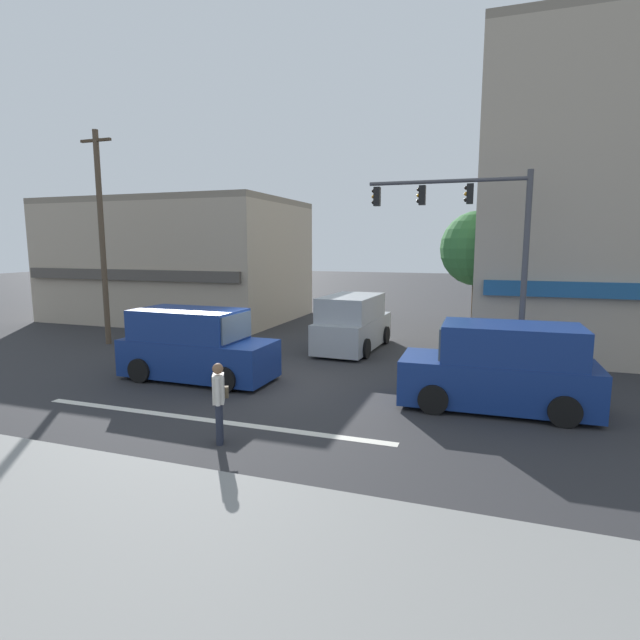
# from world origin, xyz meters

# --- Properties ---
(ground_plane) EXTENTS (120.00, 120.00, 0.00)m
(ground_plane) POSITION_xyz_m (0.00, 0.00, 0.00)
(ground_plane) COLOR #2B2B2D
(lane_marking_stripe) EXTENTS (9.00, 0.24, 0.01)m
(lane_marking_stripe) POSITION_xyz_m (0.00, -3.50, 0.00)
(lane_marking_stripe) COLOR silver
(lane_marking_stripe) RESTS_ON ground
(sidewalk_curb) EXTENTS (40.00, 5.00, 0.16)m
(sidewalk_curb) POSITION_xyz_m (0.00, -8.50, 0.08)
(sidewalk_curb) COLOR gray
(sidewalk_curb) RESTS_ON ground
(building_left_block) EXTENTS (12.58, 8.43, 6.35)m
(building_left_block) POSITION_xyz_m (-10.25, 10.55, 3.18)
(building_left_block) COLOR tan
(building_left_block) RESTS_ON ground
(street_tree) EXTENTS (2.92, 2.92, 5.33)m
(street_tree) POSITION_xyz_m (5.54, 7.53, 3.84)
(street_tree) COLOR #4C3823
(street_tree) RESTS_ON ground
(utility_pole_near_left) EXTENTS (1.40, 0.22, 8.41)m
(utility_pole_near_left) POSITION_xyz_m (-8.62, 3.05, 4.35)
(utility_pole_near_left) COLOR brown
(utility_pole_near_left) RESTS_ON ground
(traffic_light_mast) EXTENTS (4.89, 0.30, 6.20)m
(traffic_light_mast) POSITION_xyz_m (5.73, 3.18, 4.30)
(traffic_light_mast) COLOR #47474C
(traffic_light_mast) RESTS_ON ground
(van_waiting_far) EXTENTS (2.20, 4.68, 2.11)m
(van_waiting_far) POSITION_xyz_m (1.13, 5.23, 1.01)
(van_waiting_far) COLOR #999EA3
(van_waiting_far) RESTS_ON ground
(van_crossing_center) EXTENTS (4.64, 2.12, 2.11)m
(van_crossing_center) POSITION_xyz_m (6.44, -0.41, 1.01)
(van_crossing_center) COLOR navy
(van_crossing_center) RESTS_ON ground
(van_crossing_leftbound) EXTENTS (4.63, 2.11, 2.11)m
(van_crossing_leftbound) POSITION_xyz_m (-2.18, -0.47, 1.01)
(van_crossing_leftbound) COLOR navy
(van_crossing_leftbound) RESTS_ON ground
(pedestrian_foreground_with_bag) EXTENTS (0.44, 0.68, 1.67)m
(pedestrian_foreground_with_bag) POSITION_xyz_m (1.03, -4.56, 0.95)
(pedestrian_foreground_with_bag) COLOR #232838
(pedestrian_foreground_with_bag) RESTS_ON ground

